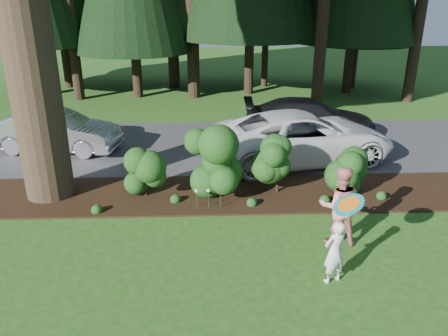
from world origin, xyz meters
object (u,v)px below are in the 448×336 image
(frisbee, at_px, (349,204))
(car_white_suv, at_px, (303,137))
(car_silver_wagon, at_px, (56,131))
(child, at_px, (335,252))
(adult, at_px, (339,206))
(car_dark_suv, at_px, (309,118))

(frisbee, bearing_deg, car_white_suv, 84.65)
(car_silver_wagon, bearing_deg, car_white_suv, -89.48)
(car_silver_wagon, bearing_deg, child, -126.35)
(car_white_suv, distance_m, frisbee, 6.71)
(adult, bearing_deg, frisbee, 81.04)
(car_white_suv, height_order, car_dark_suv, car_white_suv)
(car_silver_wagon, distance_m, adult, 10.22)
(car_dark_suv, distance_m, adult, 7.76)
(frisbee, bearing_deg, adult, 77.32)
(car_dark_suv, relative_size, adult, 2.77)
(car_white_suv, distance_m, car_dark_suv, 2.76)
(adult, bearing_deg, car_white_suv, -89.28)
(car_white_suv, height_order, adult, adult)
(car_white_suv, height_order, child, car_white_suv)
(car_silver_wagon, height_order, car_dark_suv, car_dark_suv)
(child, height_order, adult, adult)
(car_white_suv, xyz_separation_m, adult, (-0.27, -5.05, 0.05))
(car_white_suv, xyz_separation_m, car_dark_suv, (0.81, 2.64, -0.09))
(car_silver_wagon, distance_m, frisbee, 11.05)
(car_silver_wagon, height_order, child, car_silver_wagon)
(child, bearing_deg, car_white_suv, -120.20)
(car_dark_suv, relative_size, child, 3.86)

